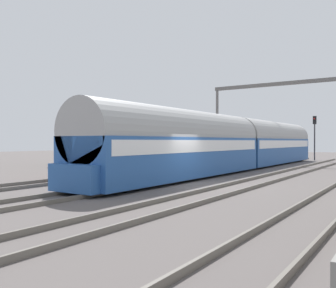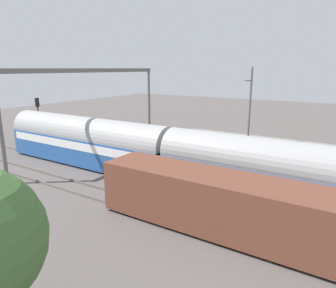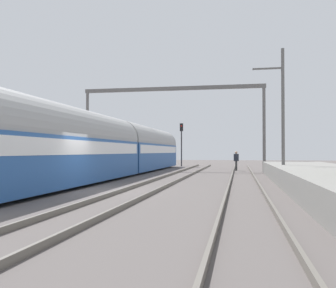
{
  "view_description": "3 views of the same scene",
  "coord_description": "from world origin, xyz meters",
  "px_view_note": "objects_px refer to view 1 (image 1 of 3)",
  "views": [
    {
      "loc": [
        8.82,
        -16.15,
        2.16
      ],
      "look_at": [
        -2.16,
        0.55,
        2.0
      ],
      "focal_mm": 39.73,
      "sensor_mm": 36.0,
      "label": 1
    },
    {
      "loc": [
        -19.51,
        -0.63,
        7.87
      ],
      "look_at": [
        1.71,
        12.86,
        1.64
      ],
      "focal_mm": 32.8,
      "sensor_mm": 36.0,
      "label": 2
    },
    {
      "loc": [
        6.27,
        -15.5,
        1.71
      ],
      "look_at": [
        -1.08,
        23.49,
        2.49
      ],
      "focal_mm": 40.44,
      "sensor_mm": 36.0,
      "label": 3
    }
  ],
  "objects_px": {
    "catenary_gantry": "(299,101)",
    "freight_car": "(147,151)",
    "railway_signal_far": "(315,132)",
    "passenger_train": "(238,143)"
  },
  "relations": [
    {
      "from": "freight_car",
      "to": "railway_signal_far",
      "type": "relative_size",
      "value": 2.63
    },
    {
      "from": "railway_signal_far",
      "to": "freight_car",
      "type": "bearing_deg",
      "value": -105.22
    },
    {
      "from": "passenger_train",
      "to": "railway_signal_far",
      "type": "bearing_deg",
      "value": 83.63
    },
    {
      "from": "passenger_train",
      "to": "catenary_gantry",
      "type": "relative_size",
      "value": 1.89
    },
    {
      "from": "passenger_train",
      "to": "catenary_gantry",
      "type": "distance_m",
      "value": 10.49
    },
    {
      "from": "freight_car",
      "to": "catenary_gantry",
      "type": "bearing_deg",
      "value": 66.94
    },
    {
      "from": "freight_car",
      "to": "railway_signal_far",
      "type": "xyz_separation_m",
      "value": [
        6.25,
        22.96,
        1.7
      ]
    },
    {
      "from": "catenary_gantry",
      "to": "freight_car",
      "type": "bearing_deg",
      "value": -113.06
    },
    {
      "from": "passenger_train",
      "to": "catenary_gantry",
      "type": "height_order",
      "value": "catenary_gantry"
    },
    {
      "from": "freight_car",
      "to": "passenger_train",
      "type": "bearing_deg",
      "value": 53.22
    }
  ]
}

